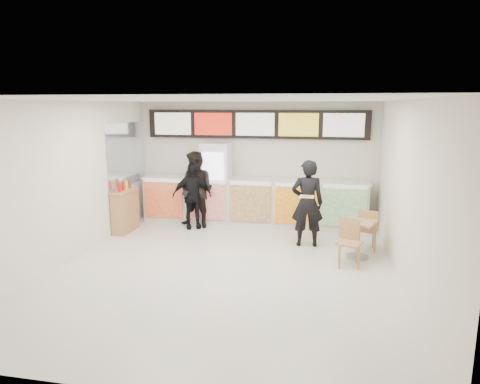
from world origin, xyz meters
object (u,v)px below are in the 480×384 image
(service_counter, at_px, (253,201))
(customer_left, at_px, (197,190))
(condiment_ledge, at_px, (125,210))
(customer_main, at_px, (307,203))
(customer_mid, at_px, (192,196))
(cafe_table, at_px, (358,232))
(drinks_fridge, at_px, (216,183))

(service_counter, xyz_separation_m, customer_left, (-1.28, -0.54, 0.35))
(condiment_ledge, bearing_deg, customer_main, -3.37)
(condiment_ledge, bearing_deg, customer_mid, 21.58)
(service_counter, xyz_separation_m, customer_mid, (-1.37, -0.64, 0.22))
(customer_mid, distance_m, condiment_ledge, 1.58)
(condiment_ledge, bearing_deg, customer_left, 23.42)
(customer_left, height_order, condiment_ledge, customer_left)
(customer_left, bearing_deg, cafe_table, -4.03)
(cafe_table, xyz_separation_m, condiment_ledge, (-5.21, 0.80, -0.00))
(drinks_fridge, bearing_deg, customer_mid, -123.74)
(customer_main, relative_size, customer_mid, 1.15)
(cafe_table, bearing_deg, condiment_ledge, -167.55)
(customer_left, relative_size, customer_mid, 1.16)
(service_counter, distance_m, customer_left, 1.43)
(customer_main, height_order, condiment_ledge, customer_main)
(service_counter, height_order, customer_left, customer_left)
(customer_left, bearing_deg, condiment_ledge, -138.81)
(drinks_fridge, xyz_separation_m, customer_main, (2.32, -1.47, -0.09))
(customer_main, xyz_separation_m, customer_mid, (-2.76, 0.82, -0.12))
(customer_main, distance_m, condiment_ledge, 4.23)
(customer_mid, height_order, condiment_ledge, customer_mid)
(customer_main, bearing_deg, service_counter, -53.11)
(customer_left, relative_size, cafe_table, 1.20)
(customer_left, xyz_separation_m, customer_mid, (-0.09, -0.10, -0.13))
(customer_main, xyz_separation_m, customer_left, (-2.66, 0.92, 0.01))
(customer_mid, relative_size, cafe_table, 1.03)
(drinks_fridge, xyz_separation_m, cafe_table, (3.33, -2.03, -0.49))
(drinks_fridge, xyz_separation_m, customer_mid, (-0.44, -0.65, -0.21))
(customer_left, height_order, cafe_table, customer_left)
(service_counter, xyz_separation_m, condiment_ledge, (-2.82, -1.21, -0.07))
(customer_left, distance_m, condiment_ledge, 1.73)
(service_counter, xyz_separation_m, customer_main, (1.38, -1.46, 0.34))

